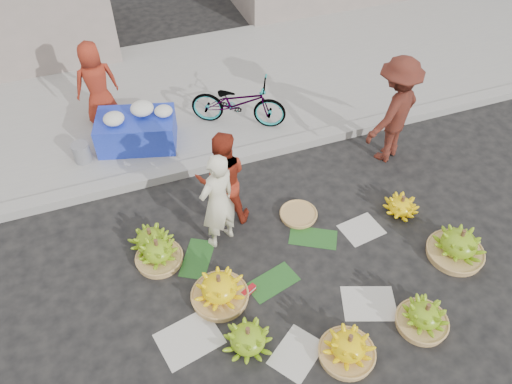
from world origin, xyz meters
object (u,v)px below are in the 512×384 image
object	(u,v)px
banana_bunch_4	(458,245)
banana_bunch_0	(219,289)
vendor_cream	(218,201)
flower_table	(137,129)
bicycle	(238,102)

from	to	relation	value
banana_bunch_4	banana_bunch_0	bearing A→B (deg)	172.23
banana_bunch_0	vendor_cream	distance (m)	1.10
banana_bunch_0	flower_table	bearing A→B (deg)	96.54
banana_bunch_4	bicycle	size ratio (longest dim) A/B	0.46
flower_table	bicycle	xyz separation A→B (m)	(1.70, -0.04, 0.13)
banana_bunch_0	bicycle	bearing A→B (deg)	67.30
vendor_cream	banana_bunch_0	bearing A→B (deg)	48.48
vendor_cream	bicycle	distance (m)	2.51
banana_bunch_4	bicycle	distance (m)	4.05
banana_bunch_4	flower_table	size ratio (longest dim) A/B	0.53
flower_table	banana_bunch_4	bearing A→B (deg)	-30.67
vendor_cream	bicycle	xyz separation A→B (m)	(1.04, 2.27, -0.21)
banana_bunch_4	bicycle	world-z (taller)	bicycle
banana_bunch_0	banana_bunch_4	distance (m)	3.17
banana_bunch_0	vendor_cream	bearing A→B (deg)	72.29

